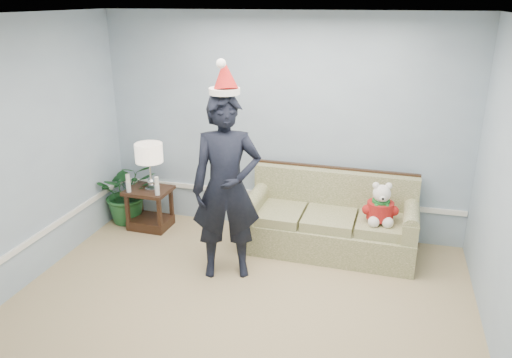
{
  "coord_description": "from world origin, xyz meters",
  "views": [
    {
      "loc": [
        1.24,
        -3.3,
        2.83
      ],
      "look_at": [
        -0.07,
        1.55,
        1.0
      ],
      "focal_mm": 35.0,
      "sensor_mm": 36.0,
      "label": 1
    }
  ],
  "objects_px": {
    "side_table": "(150,212)",
    "houseplant": "(127,192)",
    "table_lamp": "(149,155)",
    "man": "(227,188)",
    "sofa": "(330,223)",
    "teddy_bear": "(380,208)"
  },
  "relations": [
    {
      "from": "sofa",
      "to": "man",
      "type": "xyz_separation_m",
      "value": [
        -0.99,
        -0.85,
        0.66
      ]
    },
    {
      "from": "teddy_bear",
      "to": "side_table",
      "type": "bearing_deg",
      "value": 168.85
    },
    {
      "from": "sofa",
      "to": "man",
      "type": "relative_size",
      "value": 1.01
    },
    {
      "from": "table_lamp",
      "to": "houseplant",
      "type": "distance_m",
      "value": 0.73
    },
    {
      "from": "table_lamp",
      "to": "side_table",
      "type": "bearing_deg",
      "value": 160.4
    },
    {
      "from": "table_lamp",
      "to": "man",
      "type": "relative_size",
      "value": 0.31
    },
    {
      "from": "table_lamp",
      "to": "houseplant",
      "type": "height_order",
      "value": "table_lamp"
    },
    {
      "from": "sofa",
      "to": "table_lamp",
      "type": "height_order",
      "value": "table_lamp"
    },
    {
      "from": "sofa",
      "to": "side_table",
      "type": "height_order",
      "value": "sofa"
    },
    {
      "from": "side_table",
      "to": "man",
      "type": "relative_size",
      "value": 0.29
    },
    {
      "from": "side_table",
      "to": "table_lamp",
      "type": "relative_size",
      "value": 0.93
    },
    {
      "from": "sofa",
      "to": "houseplant",
      "type": "bearing_deg",
      "value": -179.87
    },
    {
      "from": "sofa",
      "to": "teddy_bear",
      "type": "relative_size",
      "value": 4.15
    },
    {
      "from": "houseplant",
      "to": "teddy_bear",
      "type": "distance_m",
      "value": 3.26
    },
    {
      "from": "teddy_bear",
      "to": "table_lamp",
      "type": "bearing_deg",
      "value": 169.2
    },
    {
      "from": "houseplant",
      "to": "man",
      "type": "distance_m",
      "value": 2.01
    },
    {
      "from": "side_table",
      "to": "sofa",
      "type": "bearing_deg",
      "value": 0.74
    },
    {
      "from": "side_table",
      "to": "houseplant",
      "type": "height_order",
      "value": "houseplant"
    },
    {
      "from": "man",
      "to": "teddy_bear",
      "type": "height_order",
      "value": "man"
    },
    {
      "from": "table_lamp",
      "to": "houseplant",
      "type": "relative_size",
      "value": 0.73
    },
    {
      "from": "sofa",
      "to": "houseplant",
      "type": "xyz_separation_m",
      "value": [
        -2.69,
        0.07,
        0.09
      ]
    },
    {
      "from": "side_table",
      "to": "houseplant",
      "type": "bearing_deg",
      "value": 164.43
    }
  ]
}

